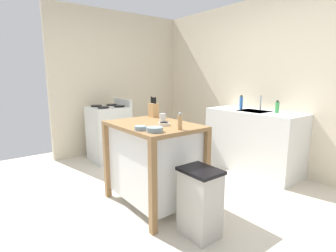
% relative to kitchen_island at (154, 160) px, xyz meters
% --- Properties ---
extents(ground_plane, '(5.87, 5.87, 0.00)m').
position_rel_kitchen_island_xyz_m(ground_plane, '(0.10, 0.11, -0.51)').
color(ground_plane, beige).
rests_on(ground_plane, ground).
extents(wall_back, '(4.87, 0.10, 2.60)m').
position_rel_kitchen_island_xyz_m(wall_back, '(0.10, 2.16, 0.79)').
color(wall_back, beige).
rests_on(wall_back, ground).
extents(wall_left, '(0.10, 2.65, 2.60)m').
position_rel_kitchen_island_xyz_m(wall_left, '(-2.34, 0.83, 0.79)').
color(wall_left, beige).
rests_on(wall_left, ground).
extents(kitchen_island, '(1.02, 0.74, 0.92)m').
position_rel_kitchen_island_xyz_m(kitchen_island, '(0.00, 0.00, 0.00)').
color(kitchen_island, olive).
rests_on(kitchen_island, ground).
extents(knife_block, '(0.11, 0.09, 0.25)m').
position_rel_kitchen_island_xyz_m(knife_block, '(-0.39, 0.27, 0.50)').
color(knife_block, tan).
rests_on(knife_block, kitchen_island).
extents(bowl_ceramic_wide, '(0.12, 0.12, 0.03)m').
position_rel_kitchen_island_xyz_m(bowl_ceramic_wide, '(0.15, 0.03, 0.43)').
color(bowl_ceramic_wide, silver).
rests_on(bowl_ceramic_wide, kitchen_island).
extents(bowl_ceramic_small, '(0.11, 0.11, 0.04)m').
position_rel_kitchen_island_xyz_m(bowl_ceramic_small, '(0.21, -0.29, 0.43)').
color(bowl_ceramic_small, gray).
rests_on(bowl_ceramic_small, kitchen_island).
extents(bowl_stoneware_deep, '(0.15, 0.15, 0.04)m').
position_rel_kitchen_island_xyz_m(bowl_stoneware_deep, '(0.36, -0.23, 0.43)').
color(bowl_stoneware_deep, gray).
rests_on(bowl_stoneware_deep, kitchen_island).
extents(drinking_cup, '(0.07, 0.07, 0.09)m').
position_rel_kitchen_island_xyz_m(drinking_cup, '(-0.07, 0.18, 0.45)').
color(drinking_cup, silver).
rests_on(drinking_cup, kitchen_island).
extents(pepper_grinder, '(0.04, 0.04, 0.17)m').
position_rel_kitchen_island_xyz_m(pepper_grinder, '(0.42, 0.02, 0.49)').
color(pepper_grinder, tan).
rests_on(pepper_grinder, kitchen_island).
extents(trash_bin, '(0.36, 0.28, 0.63)m').
position_rel_kitchen_island_xyz_m(trash_bin, '(0.75, -0.02, -0.20)').
color(trash_bin, '#B7B2A8').
rests_on(trash_bin, ground).
extents(sink_counter, '(1.41, 0.60, 0.92)m').
position_rel_kitchen_island_xyz_m(sink_counter, '(0.03, 1.81, -0.05)').
color(sink_counter, silver).
rests_on(sink_counter, ground).
extents(sink_faucet, '(0.02, 0.02, 0.22)m').
position_rel_kitchen_island_xyz_m(sink_faucet, '(0.03, 1.95, 0.51)').
color(sink_faucet, '#B7BCC1').
rests_on(sink_faucet, sink_counter).
extents(bottle_dish_soap, '(0.06, 0.06, 0.18)m').
position_rel_kitchen_island_xyz_m(bottle_dish_soap, '(0.36, 1.84, 0.48)').
color(bottle_dish_soap, green).
rests_on(bottle_dish_soap, sink_counter).
extents(bottle_spray_cleaner, '(0.05, 0.05, 0.22)m').
position_rel_kitchen_island_xyz_m(bottle_spray_cleaner, '(-0.21, 1.79, 0.51)').
color(bottle_spray_cleaner, blue).
rests_on(bottle_spray_cleaner, sink_counter).
extents(stove, '(0.60, 0.60, 1.04)m').
position_rel_kitchen_island_xyz_m(stove, '(-1.79, 0.30, -0.05)').
color(stove, silver).
rests_on(stove, ground).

